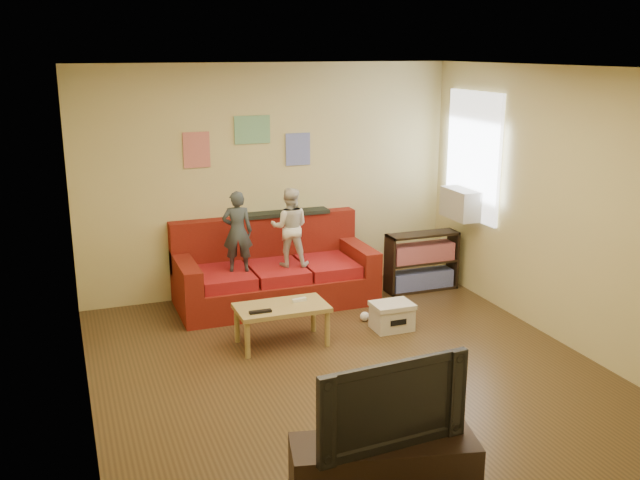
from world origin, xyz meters
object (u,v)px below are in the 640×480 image
object	(u,v)px
sofa	(273,274)
bookshelf	(421,265)
file_box	(392,316)
coffee_table	(282,311)
child_a	(237,231)
tv_stand	(384,473)
child_b	(290,227)
television	(386,399)

from	to	relation	value
sofa	bookshelf	distance (m)	1.82
sofa	file_box	xyz separation A→B (m)	(0.91, -1.26, -0.18)
coffee_table	child_a	bearing A→B (deg)	99.01
sofa	bookshelf	size ratio (longest dim) A/B	2.52
file_box	sofa	bearing A→B (deg)	125.78
child_a	bookshelf	size ratio (longest dim) A/B	1.01
sofa	file_box	bearing A→B (deg)	-54.22
bookshelf	tv_stand	xyz separation A→B (m)	(-2.25, -3.68, -0.09)
child_b	sofa	bearing A→B (deg)	-29.87
tv_stand	television	size ratio (longest dim) A/B	1.16
sofa	child_b	bearing A→B (deg)	-50.07
child_a	coffee_table	distance (m)	1.21
coffee_table	bookshelf	distance (m)	2.31
bookshelf	tv_stand	world-z (taller)	bookshelf
bookshelf	child_a	bearing A→B (deg)	178.44
sofa	coffee_table	distance (m)	1.26
child_a	television	distance (m)	3.74
bookshelf	file_box	distance (m)	1.37
child_a	child_b	distance (m)	0.60
bookshelf	file_box	size ratio (longest dim) A/B	2.11
file_box	television	world-z (taller)	television
sofa	tv_stand	bearing A→B (deg)	-96.51
television	sofa	bearing A→B (deg)	79.32
child_a	bookshelf	bearing A→B (deg)	-166.97
child_b	tv_stand	distance (m)	3.85
bookshelf	file_box	world-z (taller)	bookshelf
sofa	child_b	size ratio (longest dim) A/B	2.50
television	child_b	bearing A→B (deg)	76.80
file_box	tv_stand	xyz separation A→B (m)	(-1.36, -2.65, 0.08)
coffee_table	television	bearing A→B (deg)	-93.43
sofa	tv_stand	world-z (taller)	sofa
tv_stand	television	distance (m)	0.52
sofa	child_a	bearing A→B (deg)	-158.69
child_a	tv_stand	distance (m)	3.80
child_a	file_box	size ratio (longest dim) A/B	2.14
tv_stand	bookshelf	bearing A→B (deg)	71.23
sofa	child_a	world-z (taller)	child_a
child_a	tv_stand	world-z (taller)	child_a
child_b	file_box	world-z (taller)	child_b
sofa	file_box	size ratio (longest dim) A/B	5.32
coffee_table	television	xyz separation A→B (m)	(-0.16, -2.69, 0.39)
bookshelf	tv_stand	distance (m)	4.31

